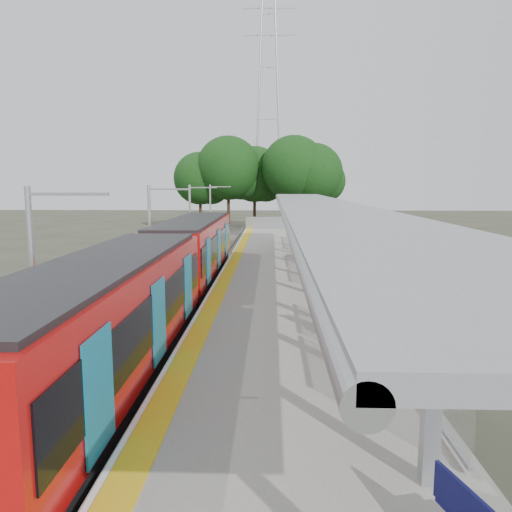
% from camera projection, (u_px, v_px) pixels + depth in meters
% --- Properties ---
extents(trackbed, '(3.00, 70.00, 0.24)m').
position_uv_depth(trackbed, '(191.00, 289.00, 25.63)').
color(trackbed, '#59544C').
rests_on(trackbed, ground).
extents(platform, '(6.00, 50.00, 1.00)m').
position_uv_depth(platform, '(279.00, 282.00, 25.44)').
color(platform, gray).
rests_on(platform, ground).
extents(tactile_strip, '(0.60, 50.00, 0.02)m').
position_uv_depth(tactile_strip, '(229.00, 272.00, 25.44)').
color(tactile_strip, gold).
rests_on(tactile_strip, platform).
extents(end_fence, '(6.00, 0.10, 1.20)m').
position_uv_depth(end_fence, '(275.00, 223.00, 49.96)').
color(end_fence, '#9EA0A5').
rests_on(end_fence, platform).
extents(train, '(2.74, 27.60, 3.62)m').
position_uv_depth(train, '(165.00, 272.00, 19.33)').
color(train, black).
rests_on(train, ground).
extents(canopy, '(3.27, 38.00, 3.66)m').
position_uv_depth(canopy, '(318.00, 214.00, 21.08)').
color(canopy, '#9EA0A5').
rests_on(canopy, platform).
extents(pylon, '(8.00, 4.00, 38.00)m').
position_uv_depth(pylon, '(268.00, 94.00, 75.26)').
color(pylon, '#9EA0A5').
rests_on(pylon, ground).
extents(tree_cluster, '(19.70, 10.35, 11.00)m').
position_uv_depth(tree_cluster, '(260.00, 172.00, 57.93)').
color(tree_cluster, '#382316').
rests_on(tree_cluster, ground).
extents(catenary_masts, '(2.08, 48.16, 5.40)m').
position_uv_depth(catenary_masts, '(152.00, 236.00, 24.30)').
color(catenary_masts, '#9EA0A5').
rests_on(catenary_masts, ground).
extents(bench_mid, '(0.90, 1.71, 1.12)m').
position_uv_depth(bench_mid, '(374.00, 319.00, 14.35)').
color(bench_mid, '#0E0F49').
rests_on(bench_mid, platform).
extents(bench_far, '(0.86, 1.67, 1.09)m').
position_uv_depth(bench_far, '(306.00, 250.00, 29.65)').
color(bench_far, '#0E0F49').
rests_on(bench_far, platform).
extents(info_pillar_near, '(0.46, 0.46, 2.02)m').
position_uv_depth(info_pillar_near, '(356.00, 313.00, 13.95)').
color(info_pillar_near, beige).
rests_on(info_pillar_near, platform).
extents(info_pillar_far, '(0.37, 0.37, 1.63)m').
position_uv_depth(info_pillar_far, '(308.00, 242.00, 32.46)').
color(info_pillar_far, beige).
rests_on(info_pillar_far, platform).
extents(litter_bin, '(0.52, 0.52, 0.90)m').
position_uv_depth(litter_bin, '(345.00, 326.00, 14.11)').
color(litter_bin, '#9EA0A5').
rests_on(litter_bin, platform).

